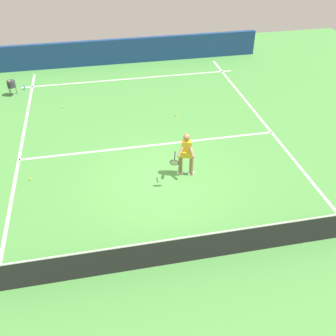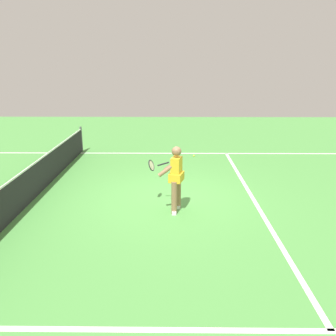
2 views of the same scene
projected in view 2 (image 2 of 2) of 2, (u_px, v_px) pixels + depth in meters
The scene contains 7 objects.
ground_plane at pixel (168, 198), 9.20m from camera, with size 28.40×28.40×0.00m, color #4C9342.
service_line_marking at pixel (253, 198), 9.18m from camera, with size 9.44×0.10×0.01m, color white.
sideline_left_marking at pixel (165, 330), 4.67m from camera, with size 0.10×19.85×0.01m, color white.
sideline_right_marking at pixel (170, 153), 13.73m from camera, with size 0.10×19.85×0.01m, color white.
court_net at pixel (33, 181), 9.11m from camera, with size 10.12×0.08×0.97m.
tennis_player at pixel (175, 176), 8.20m from camera, with size 0.95×0.89×1.55m.
tennis_ball_near at pixel (194, 156), 13.24m from camera, with size 0.07×0.07×0.07m, color #D1E533.
Camera 2 is at (-8.60, -0.08, 3.36)m, focal length 38.32 mm.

